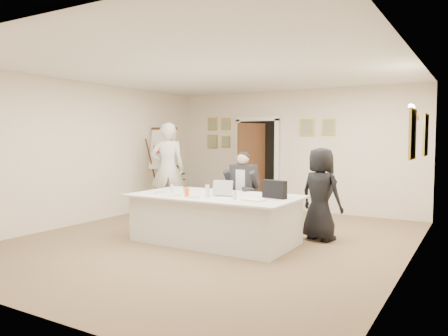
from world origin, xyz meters
TOP-DOWN VIEW (x-y plane):
  - floor at (0.00, 0.00)m, footprint 7.00×7.00m
  - ceiling at (0.00, 0.00)m, footprint 6.00×7.00m
  - wall_back at (0.00, 3.50)m, footprint 6.00×0.10m
  - wall_front at (0.00, -3.50)m, footprint 6.00×0.10m
  - wall_left at (-3.00, 0.00)m, footprint 0.10×7.00m
  - wall_right at (3.00, 0.00)m, footprint 0.10×7.00m
  - doorway at (-0.88, 3.32)m, footprint 1.14×0.86m
  - pictures_back_wall at (-0.80, 3.47)m, footprint 3.40×0.06m
  - pictures_right_wall at (2.97, 1.20)m, footprint 0.06×2.20m
  - wall_sconce at (2.90, 1.20)m, footprint 0.20×0.30m
  - conference_table at (0.10, -0.12)m, footprint 2.71×1.45m
  - seated_man at (0.04, 0.93)m, footprint 0.77×0.80m
  - flip_chart at (-2.59, 2.00)m, footprint 0.67×0.44m
  - standing_man at (-2.20, 1.60)m, footprint 0.88×0.84m
  - standing_woman at (1.53, 0.90)m, footprint 0.87×0.69m
  - potted_palm at (-2.80, 2.55)m, footprint 1.00×0.88m
  - laptop at (0.30, -0.08)m, footprint 0.40×0.42m
  - laptop_bag at (1.10, 0.01)m, footprint 0.41×0.18m
  - paper_stack at (0.96, -0.40)m, footprint 0.33×0.26m
  - plate_left at (-0.81, -0.37)m, footprint 0.29×0.29m
  - plate_mid at (-0.40, -0.54)m, footprint 0.29×0.29m
  - plate_near at (-0.01, -0.58)m, footprint 0.28×0.28m
  - glass_a at (-0.65, -0.28)m, footprint 0.08×0.08m
  - glass_b at (0.17, -0.43)m, footprint 0.07×0.07m
  - glass_c at (0.65, -0.43)m, footprint 0.06×0.06m
  - glass_d at (-0.14, 0.03)m, footprint 0.07×0.07m
  - oj_glass at (-0.17, -0.51)m, footprint 0.09×0.09m
  - steel_jug at (-0.40, -0.22)m, footprint 0.11×0.11m

SIDE VIEW (x-z plane):
  - floor at x=0.00m, z-range 0.00..0.00m
  - conference_table at x=0.10m, z-range 0.01..0.78m
  - potted_palm at x=-2.80m, z-range 0.00..1.07m
  - seated_man at x=0.04m, z-range 0.00..1.47m
  - standing_woman at x=1.53m, z-range 0.00..1.54m
  - plate_left at x=-0.81m, z-range 0.78..0.79m
  - plate_mid at x=-0.40m, z-range 0.78..0.79m
  - plate_near at x=-0.01m, z-range 0.78..0.79m
  - paper_stack at x=0.96m, z-range 0.78..0.80m
  - steel_jug at x=-0.40m, z-range 0.78..0.89m
  - oj_glass at x=-0.17m, z-range 0.78..0.91m
  - glass_a at x=-0.65m, z-range 0.77..0.92m
  - glass_b at x=0.17m, z-range 0.77..0.92m
  - glass_c at x=0.65m, z-range 0.77..0.92m
  - glass_d at x=-0.14m, z-range 0.77..0.92m
  - flip_chart at x=-2.59m, z-range -0.07..1.82m
  - laptop_bag at x=1.10m, z-range 0.77..1.05m
  - laptop at x=0.30m, z-range 0.78..1.05m
  - standing_man at x=-2.20m, z-range 0.00..2.03m
  - doorway at x=-0.88m, z-range -0.06..2.14m
  - wall_back at x=0.00m, z-range 0.00..2.80m
  - wall_front at x=0.00m, z-range 0.00..2.80m
  - wall_left at x=-3.00m, z-range 0.00..2.80m
  - wall_right at x=3.00m, z-range 0.00..2.80m
  - pictures_right_wall at x=2.97m, z-range 1.35..2.15m
  - pictures_back_wall at x=-0.80m, z-range 1.45..2.25m
  - wall_sconce at x=2.90m, z-range 1.98..2.22m
  - ceiling at x=0.00m, z-range 2.79..2.81m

